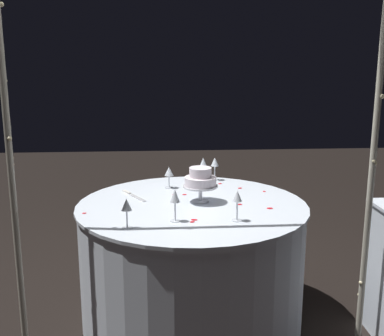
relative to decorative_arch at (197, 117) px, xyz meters
The scene contains 21 objects.
ground_plane 1.41m from the decorative_arch, 89.82° to the right, with size 12.00×12.00×0.00m, color black.
decorative_arch is the anchor object (origin of this frame).
main_table 1.03m from the decorative_arch, 89.82° to the right, with size 1.44×1.44×0.79m.
tiered_cake 0.58m from the decorative_arch, 98.13° to the right, with size 0.22×0.22×0.22m.
wine_glass_0 0.99m from the decorative_arch, 97.73° to the right, with size 0.06×0.06×0.18m.
wine_glass_1 0.46m from the decorative_arch, 11.30° to the right, with size 0.06×0.06×0.18m.
wine_glass_2 0.60m from the decorative_arch, 11.03° to the left, with size 0.06×0.06×0.16m.
wine_glass_3 0.89m from the decorative_arch, 79.68° to the right, with size 0.06×0.06×0.15m.
wine_glass_4 0.51m from the decorative_arch, behind, with size 0.06×0.06×0.17m.
wine_glass_5 1.06m from the decorative_arch, 102.72° to the right, with size 0.06×0.06×0.17m.
cake_knife 0.89m from the decorative_arch, 55.42° to the right, with size 0.17×0.27×0.01m.
rose_petal_0 0.97m from the decorative_arch, 117.66° to the right, with size 0.03×0.02×0.00m, color red.
rose_petal_1 0.89m from the decorative_arch, 17.04° to the right, with size 0.03×0.02×0.00m, color red.
rose_petal_2 0.97m from the decorative_arch, 130.92° to the right, with size 0.03×0.02×0.00m, color red.
rose_petal_3 0.81m from the decorative_arch, 79.26° to the right, with size 0.03×0.02×0.00m, color red.
rose_petal_4 0.58m from the decorative_arch, 73.76° to the right, with size 0.04×0.03×0.00m, color red.
rose_petal_5 0.80m from the decorative_arch, 86.26° to the right, with size 0.03×0.02×0.00m, color red.
rose_petal_6 0.58m from the decorative_arch, ahead, with size 0.03×0.02×0.00m, color red.
rose_petal_7 0.77m from the decorative_arch, 155.11° to the right, with size 0.04×0.03×0.00m, color red.
rose_petal_8 0.72m from the decorative_arch, 133.77° to the right, with size 0.03×0.02×0.00m, color red.
rose_petal_9 1.03m from the decorative_arch, 106.16° to the right, with size 0.03×0.02×0.00m, color red.
Camera 1 is at (0.20, 2.83, 1.66)m, focal length 44.34 mm.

